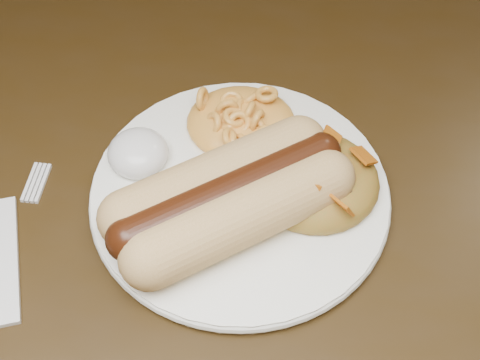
# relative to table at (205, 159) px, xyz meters

# --- Properties ---
(table) EXTENTS (1.60, 0.90, 0.75)m
(table) POSITION_rel_table_xyz_m (0.00, 0.00, 0.00)
(table) COLOR black
(table) RESTS_ON floor
(plate) EXTENTS (0.22, 0.22, 0.01)m
(plate) POSITION_rel_table_xyz_m (0.05, -0.11, 0.10)
(plate) COLOR white
(plate) RESTS_ON table
(hotdog) EXTENTS (0.13, 0.14, 0.04)m
(hotdog) POSITION_rel_table_xyz_m (0.04, -0.13, 0.12)
(hotdog) COLOR #E4B77F
(hotdog) RESTS_ON plate
(mac_and_cheese) EXTENTS (0.09, 0.08, 0.03)m
(mac_and_cheese) POSITION_rel_table_xyz_m (0.04, -0.05, 0.12)
(mac_and_cheese) COLOR gold
(mac_and_cheese) RESTS_ON plate
(sour_cream) EXTENTS (0.06, 0.06, 0.03)m
(sour_cream) POSITION_rel_table_xyz_m (-0.03, -0.09, 0.12)
(sour_cream) COLOR white
(sour_cream) RESTS_ON plate
(taco_salad) EXTENTS (0.09, 0.09, 0.04)m
(taco_salad) POSITION_rel_table_xyz_m (0.10, -0.10, 0.12)
(taco_salad) COLOR #CA3E13
(taco_salad) RESTS_ON plate
(fork) EXTENTS (0.06, 0.12, 0.00)m
(fork) POSITION_rel_table_xyz_m (-0.11, -0.18, 0.09)
(fork) COLOR silver
(fork) RESTS_ON table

